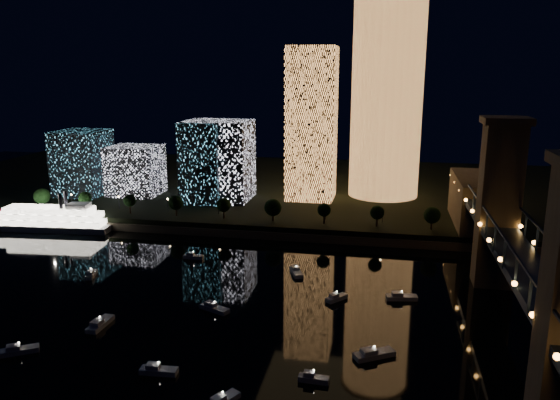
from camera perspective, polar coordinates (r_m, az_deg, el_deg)
The scene contains 11 objects.
ground at distance 133.56m, azimuth -4.30°, elevation -14.72°, with size 520.00×520.00×0.00m, color black.
far_bank at distance 281.67m, azimuth 4.24°, elevation 1.14°, with size 420.00×160.00×5.00m, color black.
seawall at distance 207.20m, azimuth 1.65°, elevation -3.72°, with size 420.00×6.00×3.00m, color #6B5E4C.
tower_cylindrical at distance 255.94m, azimuth 11.10°, elevation 10.41°, with size 34.00×34.00×89.76m.
tower_rectangular at distance 246.96m, azimuth 3.34°, elevation 7.93°, with size 21.26×21.26×67.63m, color #F1994D.
midrise_blocks at distance 255.46m, azimuth -11.48°, elevation 3.85°, with size 91.21×27.36×35.52m.
truss_bridge at distance 130.32m, azimuth 25.20°, elevation -8.92°, with size 13.00×266.00×50.00m.
riverboat at distance 238.69m, azimuth -23.36°, elevation -1.86°, with size 54.12×15.36×16.09m.
motorboats at distance 144.32m, azimuth -5.22°, elevation -12.10°, with size 101.19×82.78×2.78m.
esplanade_trees at distance 217.62m, azimuth -6.45°, elevation -0.50°, with size 166.57×6.84×8.92m.
street_lamps at distance 224.07m, azimuth -6.44°, elevation -0.47°, with size 132.70×0.70×5.65m.
Camera 1 is at (31.85, -113.16, 63.39)m, focal length 35.00 mm.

